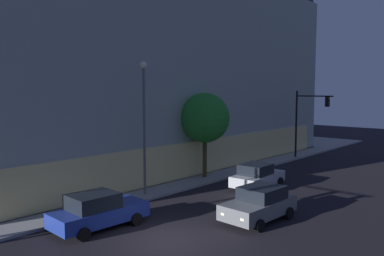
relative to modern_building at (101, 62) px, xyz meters
The scene contains 8 objects.
ground_plane 26.95m from the modern_building, 119.08° to the right, with size 120.00×120.00×0.00m, color black.
modern_building is the anchor object (origin of this frame).
traffic_light_far_corner 21.06m from the modern_building, 58.52° to the right, with size 0.38×3.68×6.34m.
street_lamp_sidewalk 18.35m from the modern_building, 117.16° to the right, with size 0.44×0.44×8.11m.
sidewalk_tree 16.38m from the modern_building, 97.20° to the right, with size 3.65×3.65×6.20m.
car_blue 24.45m from the modern_building, 125.89° to the right, with size 4.65×2.32×1.72m.
car_grey 26.16m from the modern_building, 107.26° to the right, with size 4.26×2.31×1.69m.
car_silver 21.89m from the modern_building, 95.48° to the right, with size 4.32×2.26×1.68m.
Camera 1 is at (-11.62, -11.86, 6.49)m, focal length 36.75 mm.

